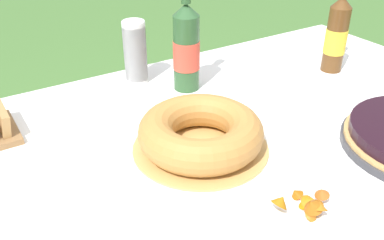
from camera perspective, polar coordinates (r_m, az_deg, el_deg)
name	(u,v)px	position (r m, az deg, el deg)	size (l,w,h in m)	color
garden_table	(232,168)	(1.11, 5.38, -6.41)	(1.84, 1.15, 0.78)	brown
tablecloth	(233,151)	(1.08, 5.51, -4.20)	(1.85, 1.16, 0.10)	white
bundt_cake	(201,133)	(1.03, 1.17, -1.75)	(0.33, 0.33, 0.09)	tan
cup_stack	(135,53)	(1.37, -7.58, 8.91)	(0.07, 0.07, 0.20)	white
cider_bottle_green	(186,48)	(1.30, -0.76, 9.59)	(0.08, 0.08, 0.35)	#2D562D
cider_bottle_amber	(337,34)	(1.52, 18.72, 10.78)	(0.07, 0.07, 0.33)	brown
snack_plate_near	(303,209)	(0.89, 14.64, -11.39)	(0.21, 0.21, 0.06)	white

